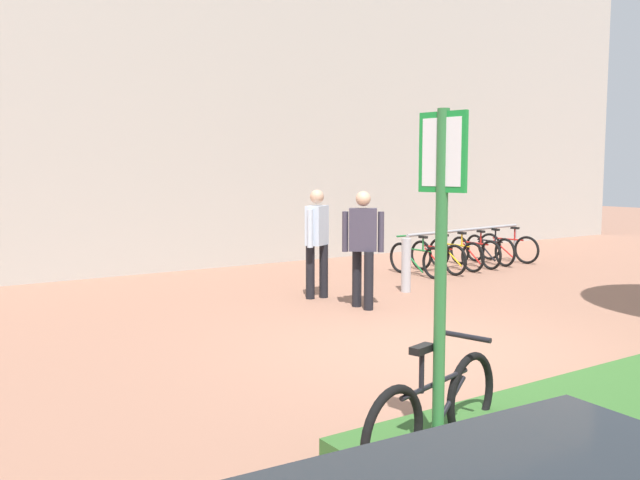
{
  "coord_description": "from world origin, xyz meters",
  "views": [
    {
      "loc": [
        -5.28,
        -5.57,
        2.01
      ],
      "look_at": [
        -0.24,
        1.99,
        1.08
      ],
      "focal_mm": 37.84,
      "sensor_mm": 36.0,
      "label": 1
    }
  ],
  "objects_px": {
    "parking_sign_post": "(441,237)",
    "bollard_steel": "(406,265)",
    "person_suited_navy": "(363,242)",
    "person_shirt_blue": "(317,236)",
    "bike_rack_cluster": "(465,252)",
    "bike_at_sign": "(435,412)"
  },
  "relations": [
    {
      "from": "bollard_steel",
      "to": "person_suited_navy",
      "type": "height_order",
      "value": "person_suited_navy"
    },
    {
      "from": "person_suited_navy",
      "to": "person_shirt_blue",
      "type": "relative_size",
      "value": 1.0
    },
    {
      "from": "parking_sign_post",
      "to": "person_suited_navy",
      "type": "relative_size",
      "value": 1.4
    },
    {
      "from": "bike_at_sign",
      "to": "person_shirt_blue",
      "type": "distance_m",
      "value": 6.12
    },
    {
      "from": "parking_sign_post",
      "to": "person_shirt_blue",
      "type": "bearing_deg",
      "value": 64.04
    },
    {
      "from": "bike_rack_cluster",
      "to": "person_suited_navy",
      "type": "relative_size",
      "value": 2.16
    },
    {
      "from": "bike_rack_cluster",
      "to": "person_suited_navy",
      "type": "bearing_deg",
      "value": -153.9
    },
    {
      "from": "parking_sign_post",
      "to": "person_shirt_blue",
      "type": "relative_size",
      "value": 1.4
    },
    {
      "from": "bike_at_sign",
      "to": "bollard_steel",
      "type": "height_order",
      "value": "bollard_steel"
    },
    {
      "from": "parking_sign_post",
      "to": "person_shirt_blue",
      "type": "height_order",
      "value": "parking_sign_post"
    },
    {
      "from": "bike_at_sign",
      "to": "person_shirt_blue",
      "type": "relative_size",
      "value": 0.95
    },
    {
      "from": "bike_rack_cluster",
      "to": "bollard_steel",
      "type": "height_order",
      "value": "bollard_steel"
    },
    {
      "from": "bike_rack_cluster",
      "to": "bike_at_sign",
      "type": "bearing_deg",
      "value": -137.05
    },
    {
      "from": "bike_at_sign",
      "to": "bike_rack_cluster",
      "type": "relative_size",
      "value": 0.44
    },
    {
      "from": "person_suited_navy",
      "to": "person_shirt_blue",
      "type": "xyz_separation_m",
      "value": [
        -0.12,
        1.03,
        0.0
      ]
    },
    {
      "from": "bollard_steel",
      "to": "person_suited_navy",
      "type": "relative_size",
      "value": 0.52
    },
    {
      "from": "person_shirt_blue",
      "to": "parking_sign_post",
      "type": "bearing_deg",
      "value": -115.96
    },
    {
      "from": "parking_sign_post",
      "to": "bollard_steel",
      "type": "bearing_deg",
      "value": 50.83
    },
    {
      "from": "bike_at_sign",
      "to": "person_suited_navy",
      "type": "bearing_deg",
      "value": 58.16
    },
    {
      "from": "bike_rack_cluster",
      "to": "person_shirt_blue",
      "type": "bearing_deg",
      "value": -166.44
    },
    {
      "from": "bike_rack_cluster",
      "to": "bollard_steel",
      "type": "distance_m",
      "value": 3.19
    },
    {
      "from": "parking_sign_post",
      "to": "bollard_steel",
      "type": "xyz_separation_m",
      "value": [
        4.25,
        5.22,
        -1.13
      ]
    }
  ]
}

